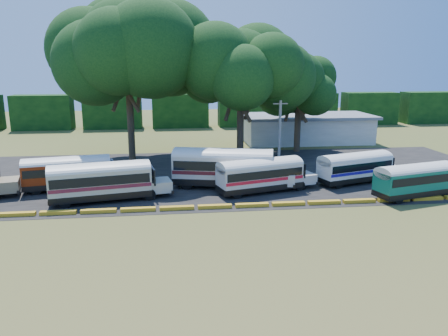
{
  "coord_description": "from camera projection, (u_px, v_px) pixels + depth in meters",
  "views": [
    {
      "loc": [
        -1.78,
        -31.83,
        11.15
      ],
      "look_at": [
        2.85,
        6.0,
        2.09
      ],
      "focal_mm": 35.0,
      "sensor_mm": 36.0,
      "label": 1
    }
  ],
  "objects": [
    {
      "name": "bus_teal",
      "position": [
        418.0,
        178.0,
        37.2
      ],
      "size": [
        9.2,
        4.27,
        2.94
      ],
      "rotation": [
        0.0,
        0.0,
        0.24
      ],
      "color": "black",
      "rests_on": "ground"
    },
    {
      "name": "asphalt_strip",
      "position": [
        199.0,
        175.0,
        45.23
      ],
      "size": [
        64.0,
        24.0,
        0.02
      ],
      "primitive_type": "cube",
      "color": "black",
      "rests_on": "ground"
    },
    {
      "name": "tree_west",
      "position": [
        127.0,
        48.0,
        49.03
      ],
      "size": [
        14.84,
        14.84,
        18.45
      ],
      "color": "#38291C",
      "rests_on": "ground"
    },
    {
      "name": "treeline_backdrop",
      "position": [
        180.0,
        111.0,
        79.19
      ],
      "size": [
        130.0,
        4.0,
        6.0
      ],
      "color": "black",
      "rests_on": "ground"
    },
    {
      "name": "ground",
      "position": [
        197.0,
        213.0,
        33.53
      ],
      "size": [
        160.0,
        160.0,
        0.0
      ],
      "primitive_type": "plane",
      "color": "#394D19",
      "rests_on": "ground"
    },
    {
      "name": "tree_center",
      "position": [
        241.0,
        68.0,
        48.97
      ],
      "size": [
        11.58,
        11.58,
        15.05
      ],
      "color": "#38291C",
      "rests_on": "ground"
    },
    {
      "name": "utility_pole",
      "position": [
        280.0,
        133.0,
        47.73
      ],
      "size": [
        1.6,
        0.3,
        7.4
      ],
      "color": "gray",
      "rests_on": "ground"
    },
    {
      "name": "terminal_building",
      "position": [
        306.0,
        128.0,
        64.15
      ],
      "size": [
        19.0,
        9.0,
        4.0
      ],
      "color": "silver",
      "rests_on": "ground"
    },
    {
      "name": "curb",
      "position": [
        196.0,
        207.0,
        34.46
      ],
      "size": [
        53.7,
        0.45,
        0.3
      ],
      "color": "gold",
      "rests_on": "ground"
    },
    {
      "name": "bus_red",
      "position": [
        70.0,
        171.0,
        39.62
      ],
      "size": [
        9.55,
        3.99,
        3.05
      ],
      "rotation": [
        0.0,
        0.0,
        0.19
      ],
      "color": "black",
      "rests_on": "ground"
    },
    {
      "name": "tree_east",
      "position": [
        299.0,
        82.0,
        55.43
      ],
      "size": [
        8.71,
        8.71,
        12.18
      ],
      "color": "#38291C",
      "rests_on": "ground"
    },
    {
      "name": "bus_white_blue",
      "position": [
        356.0,
        166.0,
        41.76
      ],
      "size": [
        9.27,
        4.81,
        2.97
      ],
      "rotation": [
        0.0,
        0.0,
        0.3
      ],
      "color": "black",
      "rests_on": "ground"
    },
    {
      "name": "bus_cream_east",
      "position": [
        226.0,
        165.0,
        40.19
      ],
      "size": [
        11.51,
        5.32,
        3.67
      ],
      "rotation": [
        0.0,
        0.0,
        -0.24
      ],
      "color": "black",
      "rests_on": "ground"
    },
    {
      "name": "bus_cream_west",
      "position": [
        103.0,
        179.0,
        36.18
      ],
      "size": [
        10.29,
        4.36,
        3.29
      ],
      "rotation": [
        0.0,
        0.0,
        0.2
      ],
      "color": "black",
      "rests_on": "ground"
    },
    {
      "name": "bus_white_red",
      "position": [
        262.0,
        173.0,
        38.73
      ],
      "size": [
        9.57,
        4.76,
        3.06
      ],
      "rotation": [
        0.0,
        0.0,
        0.28
      ],
      "color": "black",
      "rests_on": "ground"
    }
  ]
}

